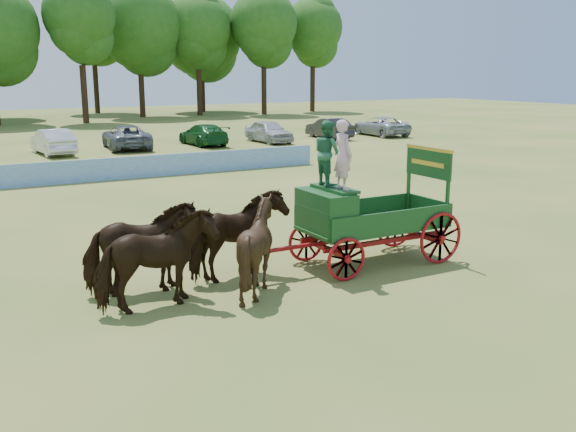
% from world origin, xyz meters
% --- Properties ---
extents(ground, '(160.00, 160.00, 0.00)m').
position_xyz_m(ground, '(0.00, 0.00, 0.00)').
color(ground, olive).
rests_on(ground, ground).
extents(horse_lead_left, '(2.63, 1.36, 2.15)m').
position_xyz_m(horse_lead_left, '(-2.15, 0.79, 1.07)').
color(horse_lead_left, black).
rests_on(horse_lead_left, ground).
extents(horse_lead_right, '(2.67, 1.47, 2.15)m').
position_xyz_m(horse_lead_right, '(-2.15, 1.89, 1.07)').
color(horse_lead_right, black).
rests_on(horse_lead_right, ground).
extents(horse_wheel_left, '(2.19, 2.01, 2.15)m').
position_xyz_m(horse_wheel_left, '(0.25, 0.79, 1.08)').
color(horse_wheel_left, black).
rests_on(horse_wheel_left, ground).
extents(horse_wheel_right, '(2.75, 1.77, 2.15)m').
position_xyz_m(horse_wheel_right, '(0.25, 1.89, 1.07)').
color(horse_wheel_right, black).
rests_on(horse_wheel_right, ground).
extents(farm_dray, '(6.00, 2.00, 3.86)m').
position_xyz_m(farm_dray, '(3.19, 1.37, 1.72)').
color(farm_dray, maroon).
rests_on(farm_dray, ground).
extents(sponsor_banner, '(26.00, 0.08, 1.05)m').
position_xyz_m(sponsor_banner, '(-1.00, 18.00, 0.53)').
color(sponsor_banner, blue).
rests_on(sponsor_banner, ground).
extents(parked_cars, '(53.35, 6.56, 1.61)m').
position_xyz_m(parked_cars, '(0.23, 29.33, 0.76)').
color(parked_cars, silver).
rests_on(parked_cars, ground).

